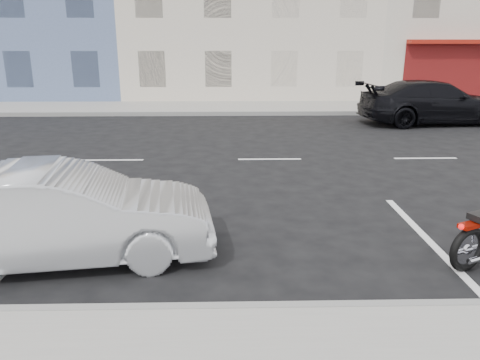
# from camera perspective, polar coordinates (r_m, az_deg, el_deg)

# --- Properties ---
(ground) EXTENTS (120.00, 120.00, 0.00)m
(ground) POSITION_cam_1_polar(r_m,az_deg,el_deg) (12.24, 13.01, 2.53)
(ground) COLOR black
(ground) RESTS_ON ground
(sidewalk_far) EXTENTS (80.00, 3.40, 0.15)m
(sidewalk_far) POSITION_cam_1_polar(r_m,az_deg,el_deg) (20.49, -6.95, 8.73)
(sidewalk_far) COLOR gray
(sidewalk_far) RESTS_ON ground
(curb_near) EXTENTS (80.00, 0.12, 0.16)m
(curb_near) POSITION_cam_1_polar(r_m,az_deg,el_deg) (5.68, -22.27, -14.82)
(curb_near) COLOR gray
(curb_near) RESTS_ON ground
(curb_far) EXTENTS (80.00, 0.12, 0.16)m
(curb_far) POSITION_cam_1_polar(r_m,az_deg,el_deg) (18.81, -7.43, 8.01)
(curb_far) COLOR gray
(curb_far) RESTS_ON ground
(sedan_silver) EXTENTS (4.19, 1.95, 1.33)m
(sedan_silver) POSITION_cam_1_polar(r_m,az_deg,el_deg) (6.76, -20.85, -4.00)
(sedan_silver) COLOR #B5B8BD
(sedan_silver) RESTS_ON ground
(car_far) EXTENTS (5.45, 2.65, 1.53)m
(car_far) POSITION_cam_1_polar(r_m,az_deg,el_deg) (18.21, 22.52, 8.76)
(car_far) COLOR black
(car_far) RESTS_ON ground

